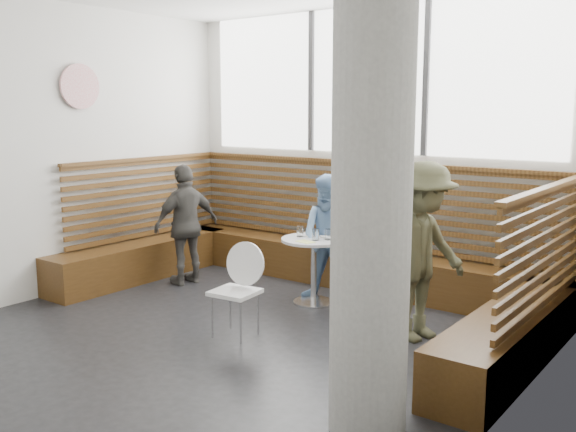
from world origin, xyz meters
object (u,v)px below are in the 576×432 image
Objects in this scene: adult_man at (421,252)px; concrete_column at (372,184)px; child_back at (331,238)px; cafe_table at (314,257)px; cafe_chair at (240,282)px; child_left at (186,225)px.

concrete_column is at bearing -148.05° from adult_man.
child_back is at bearing 86.17° from adult_man.
cafe_chair is (0.00, -1.19, -0.01)m from cafe_table.
cafe_chair is (-1.82, 0.83, -1.10)m from concrete_column.
concrete_column is 2.33× the size of child_back.
child_back is at bearing 66.15° from cafe_table.
adult_man is at bearing 102.04° from child_left.
child_back is (0.08, 1.38, 0.19)m from cafe_chair.
adult_man is at bearing 104.96° from concrete_column.
adult_man is (1.36, -0.29, 0.30)m from cafe_table.
child_back is (0.09, 0.19, 0.18)m from cafe_table.
adult_man is (1.36, 0.90, 0.31)m from cafe_chair.
cafe_table is 0.83× the size of cafe_chair.
child_left is (-1.65, -0.25, 0.20)m from cafe_table.
adult_man is 1.13× the size of child_left.
cafe_table is 0.44× the size of adult_man.
adult_man is 3.02m from child_left.
child_back is at bearing 80.65° from cafe_chair.
cafe_chair reaches higher than cafe_table.
child_back reaches higher than cafe_table.
concrete_column is 1.96m from adult_man.
adult_man is at bearing 27.48° from cafe_chair.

